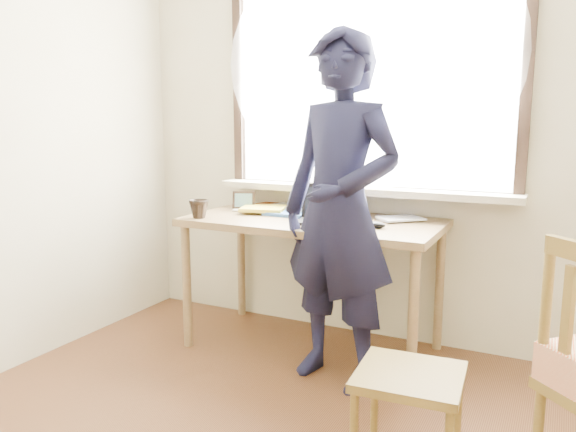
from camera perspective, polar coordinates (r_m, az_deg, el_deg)
The scene contains 12 objects.
room_shell at distance 1.78m, azimuth -5.51°, elevation 19.05°, with size 3.52×4.02×2.61m.
desk at distance 3.26m, azimuth 2.52°, elevation -1.71°, with size 1.46×0.73×0.78m.
laptop at distance 3.16m, azimuth 3.96°, elevation 0.32°, with size 0.35×0.31×0.21m.
mug_white at distance 3.41m, azimuth 1.70°, elevation 1.08°, with size 0.13×0.13×0.10m, color white.
mug_dark at distance 3.30m, azimuth -9.04°, elevation 0.71°, with size 0.12×0.12×0.11m, color black.
mouse at distance 3.00m, azimuth 9.03°, elevation -0.89°, with size 0.09×0.06×0.04m, color black.
desk_clutter at distance 3.51m, azimuth -0.59°, elevation 0.77°, with size 0.85×0.53×0.04m.
book_a at distance 3.59m, azimuth -2.71°, elevation 0.87°, with size 0.19×0.26×0.02m, color white.
book_b at distance 3.33m, azimuth 10.66°, elevation -0.05°, with size 0.17×0.24×0.02m, color white.
picture_frame at distance 3.56m, azimuth -4.52°, elevation 1.47°, with size 0.14×0.07×0.11m.
work_chair at distance 2.28m, azimuth 12.21°, elevation -16.68°, with size 0.42×0.40×0.40m.
person at distance 2.82m, azimuth 5.31°, elevation 0.51°, with size 0.65×0.43×1.79m, color black.
Camera 1 is at (0.90, -1.29, 1.35)m, focal length 35.00 mm.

